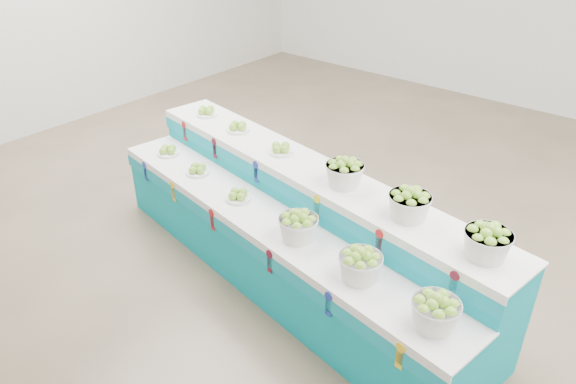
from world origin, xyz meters
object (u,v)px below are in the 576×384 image
at_px(plate_upper_mid, 238,126).
at_px(basket_upper_right, 487,242).
at_px(basket_lower_left, 298,226).
at_px(display_stand, 288,227).

height_order(plate_upper_mid, basket_upper_right, basket_upper_right).
height_order(basket_lower_left, plate_upper_mid, plate_upper_mid).
bearing_deg(plate_upper_mid, basket_lower_left, -28.35).
bearing_deg(display_stand, basket_lower_left, -31.50).
height_order(display_stand, basket_lower_left, display_stand).
xyz_separation_m(display_stand, plate_upper_mid, (-0.99, 0.42, 0.56)).
xyz_separation_m(basket_lower_left, basket_upper_right, (1.35, 0.28, 0.30)).
bearing_deg(basket_upper_right, plate_upper_mid, 170.65).
xyz_separation_m(plate_upper_mid, basket_upper_right, (2.69, -0.44, 0.07)).
distance_m(basket_lower_left, plate_upper_mid, 1.55).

